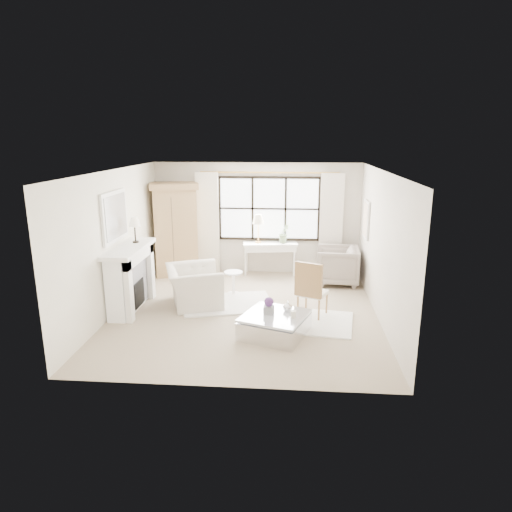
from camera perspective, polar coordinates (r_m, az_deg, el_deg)
The scene contains 32 objects.
floor at distance 8.91m, azimuth -1.31°, elevation -6.99°, with size 5.50×5.50×0.00m, color tan.
ceiling at distance 8.30m, azimuth -1.42°, elevation 10.60°, with size 5.50×5.50×0.00m, color silver.
wall_back at distance 11.19m, azimuth 0.10°, elevation 4.71°, with size 5.00×5.00×0.00m, color beige.
wall_front at distance 5.88m, azimuth -4.13°, elevation -4.65°, with size 5.00×5.00×0.00m, color silver.
wall_left at distance 9.10m, azimuth -17.22°, elevation 1.71°, with size 5.50×5.50×0.00m, color white.
wall_right at distance 8.62m, azimuth 15.42°, elevation 1.13°, with size 5.50×5.50×0.00m, color beige.
window_pane at distance 11.11m, azimuth 1.64°, elevation 5.94°, with size 2.40×0.02×1.50m, color white.
window_frame at distance 11.10m, azimuth 1.64°, elevation 5.93°, with size 2.50×0.04×1.50m, color black, non-canonical shape.
curtain_rod at distance 10.95m, azimuth 1.66°, elevation 10.39°, with size 0.04×0.04×3.30m, color #B58A3F.
curtain_left at distance 11.27m, azimuth -6.05°, elevation 4.10°, with size 0.55×0.10×2.47m, color silver.
curtain_right at distance 11.12m, azimuth 9.37°, elevation 3.84°, with size 0.55×0.10×2.47m, color beige.
fireplace at distance 9.20m, azimuth -15.58°, elevation -2.56°, with size 0.58×1.66×1.26m.
mirror_frame at distance 9.00m, azimuth -17.27°, elevation 4.75°, with size 0.05×1.15×0.95m, color white.
mirror_glass at distance 8.99m, azimuth -17.10°, elevation 4.75°, with size 0.02×1.00×0.80m, color #B8BCC4.
art_frame at distance 10.21m, azimuth 13.61°, elevation 4.47°, with size 0.04×0.62×0.82m, color silver.
art_canvas at distance 10.21m, azimuth 13.50°, elevation 4.47°, with size 0.01×0.52×0.72m, color beige.
mantel_lamp at distance 9.26m, azimuth -14.96°, elevation 4.01°, with size 0.22×0.22×0.51m.
armoire at distance 11.16m, azimuth -10.00°, elevation 3.36°, with size 1.27×0.98×2.24m.
console_table at distance 11.15m, azimuth 1.76°, elevation -0.34°, with size 1.35×0.62×0.80m.
console_lamp at distance 10.95m, azimuth 0.28°, elevation 4.53°, with size 0.28×0.28×0.69m.
orchid_plant at distance 10.99m, azimuth 3.52°, elevation 2.84°, with size 0.26×0.21×0.48m, color #596F4A.
side_table at distance 9.77m, azimuth -2.84°, elevation -2.96°, with size 0.40×0.40×0.51m.
rug_left at distance 9.31m, azimuth -3.51°, elevation -5.93°, with size 1.77×1.25×0.03m, color white.
rug_right at distance 8.49m, azimuth 6.34°, elevation -8.12°, with size 1.64×1.23×0.03m, color white.
club_armchair at distance 9.25m, azimuth -7.76°, elevation -3.76°, with size 1.19×1.04×0.77m, color beige.
wingback_chair at distance 10.62m, azimuth 10.10°, elevation -1.17°, with size 0.92×0.94×0.86m, color gray.
french_chair at distance 8.64m, azimuth 7.00°, elevation -5.60°, with size 0.64×0.64×1.08m.
coffee_table at distance 7.85m, azimuth 2.35°, elevation -8.65°, with size 1.28×1.28×0.38m.
planter_box at distance 7.79m, azimuth 1.61°, elevation -6.75°, with size 0.17×0.17×0.13m, color slate.
planter_flowers at distance 7.74m, azimuth 1.62°, elevation -5.75°, with size 0.16×0.16×0.16m, color #532B6D.
pillar_candle at distance 7.64m, azimuth 4.66°, elevation -7.28°, with size 0.09×0.09×0.12m, color beige.
coffee_vase at distance 7.91m, azimuth 3.98°, elevation -6.28°, with size 0.16×0.16×0.17m, color silver.
Camera 1 is at (0.86, -8.23, 3.30)m, focal length 32.00 mm.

